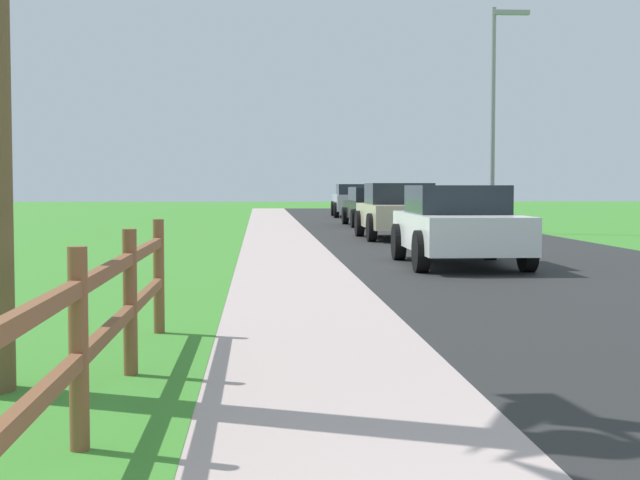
# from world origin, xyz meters

# --- Properties ---
(ground_plane) EXTENTS (120.00, 120.00, 0.00)m
(ground_plane) POSITION_xyz_m (0.00, 25.00, 0.00)
(ground_plane) COLOR #3F8A2F
(road_asphalt) EXTENTS (7.00, 66.00, 0.01)m
(road_asphalt) POSITION_xyz_m (3.50, 27.00, 0.00)
(road_asphalt) COLOR #282828
(road_asphalt) RESTS_ON ground
(curb_concrete) EXTENTS (6.00, 66.00, 0.01)m
(curb_concrete) POSITION_xyz_m (-3.00, 27.00, 0.00)
(curb_concrete) COLOR #BBA5A0
(curb_concrete) RESTS_ON ground
(grass_verge) EXTENTS (5.00, 66.00, 0.00)m
(grass_verge) POSITION_xyz_m (-4.50, 27.00, 0.01)
(grass_verge) COLOR #3F8A2F
(grass_verge) RESTS_ON ground
(rail_fence) EXTENTS (0.11, 8.65, 1.14)m
(rail_fence) POSITION_xyz_m (-2.57, 4.03, 0.66)
(rail_fence) COLOR brown
(rail_fence) RESTS_ON ground
(parked_suv_white) EXTENTS (2.08, 4.45, 1.48)m
(parked_suv_white) POSITION_xyz_m (2.10, 16.26, 0.76)
(parked_suv_white) COLOR white
(parked_suv_white) RESTS_ON ground
(parked_car_beige) EXTENTS (2.20, 4.36, 1.54)m
(parked_car_beige) POSITION_xyz_m (2.31, 25.14, 0.77)
(parked_car_beige) COLOR #C6B793
(parked_car_beige) RESTS_ON ground
(parked_car_black) EXTENTS (2.21, 4.89, 1.41)m
(parked_car_black) POSITION_xyz_m (2.67, 33.62, 0.73)
(parked_car_black) COLOR black
(parked_car_black) RESTS_ON ground
(parked_car_silver) EXTENTS (2.16, 4.65, 1.53)m
(parked_car_silver) POSITION_xyz_m (2.88, 43.54, 0.80)
(parked_car_silver) COLOR #B7BABF
(parked_car_silver) RESTS_ON ground
(street_lamp) EXTENTS (1.17, 0.20, 6.93)m
(street_lamp) POSITION_xyz_m (5.74, 28.17, 4.08)
(street_lamp) COLOR gray
(street_lamp) RESTS_ON ground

